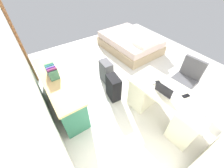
{
  "coord_description": "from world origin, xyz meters",
  "views": [
    {
      "loc": [
        -2.11,
        1.93,
        2.51
      ],
      "look_at": [
        -0.46,
        0.82,
        0.6
      ],
      "focal_mm": 22.64,
      "sensor_mm": 36.0,
      "label": 1
    }
  ],
  "objects_px": {
    "credenza": "(60,91)",
    "laptop": "(165,91)",
    "desk": "(165,105)",
    "office_chair": "(184,81)",
    "desk_lamp": "(207,100)",
    "figurine_small": "(48,66)",
    "suitcase_black": "(113,88)",
    "computer_mouse": "(154,83)",
    "bed": "(130,43)",
    "cell_phone_near_laptop": "(186,96)",
    "suitcase_spare_grey": "(106,72)",
    "cell_phone_by_mouse": "(156,82)"
  },
  "relations": [
    {
      "from": "computer_mouse",
      "to": "suitcase_black",
      "type": "bearing_deg",
      "value": 25.94
    },
    {
      "from": "credenza",
      "to": "laptop",
      "type": "distance_m",
      "value": 2.05
    },
    {
      "from": "office_chair",
      "to": "cell_phone_by_mouse",
      "type": "distance_m",
      "value": 0.89
    },
    {
      "from": "cell_phone_near_laptop",
      "to": "desk_lamp",
      "type": "height_order",
      "value": "desk_lamp"
    },
    {
      "from": "computer_mouse",
      "to": "cell_phone_by_mouse",
      "type": "distance_m",
      "value": 0.07
    },
    {
      "from": "suitcase_black",
      "to": "suitcase_spare_grey",
      "type": "xyz_separation_m",
      "value": [
        0.56,
        -0.17,
        -0.0
      ]
    },
    {
      "from": "laptop",
      "to": "desk_lamp",
      "type": "height_order",
      "value": "desk_lamp"
    },
    {
      "from": "desk",
      "to": "figurine_small",
      "type": "xyz_separation_m",
      "value": [
        1.86,
        1.52,
        0.4
      ]
    },
    {
      "from": "bed",
      "to": "figurine_small",
      "type": "relative_size",
      "value": 17.76
    },
    {
      "from": "desk",
      "to": "laptop",
      "type": "distance_m",
      "value": 0.41
    },
    {
      "from": "cell_phone_by_mouse",
      "to": "desk",
      "type": "bearing_deg",
      "value": -154.28
    },
    {
      "from": "office_chair",
      "to": "suitcase_black",
      "type": "bearing_deg",
      "value": 58.24
    },
    {
      "from": "desk",
      "to": "suitcase_black",
      "type": "xyz_separation_m",
      "value": [
        0.99,
        0.5,
        -0.09
      ]
    },
    {
      "from": "office_chair",
      "to": "suitcase_black",
      "type": "distance_m",
      "value": 1.55
    },
    {
      "from": "suitcase_spare_grey",
      "to": "cell_phone_by_mouse",
      "type": "xyz_separation_m",
      "value": [
        -1.25,
        -0.32,
        0.45
      ]
    },
    {
      "from": "laptop",
      "to": "desk_lamp",
      "type": "distance_m",
      "value": 0.61
    },
    {
      "from": "bed",
      "to": "computer_mouse",
      "type": "bearing_deg",
      "value": 149.3
    },
    {
      "from": "desk",
      "to": "credenza",
      "type": "relative_size",
      "value": 0.83
    },
    {
      "from": "cell_phone_near_laptop",
      "to": "cell_phone_by_mouse",
      "type": "distance_m",
      "value": 0.53
    },
    {
      "from": "figurine_small",
      "to": "cell_phone_near_laptop",
      "type": "bearing_deg",
      "value": -141.12
    },
    {
      "from": "bed",
      "to": "computer_mouse",
      "type": "distance_m",
      "value": 2.54
    },
    {
      "from": "desk",
      "to": "cell_phone_near_laptop",
      "type": "xyz_separation_m",
      "value": [
        -0.21,
        -0.14,
        0.35
      ]
    },
    {
      "from": "office_chair",
      "to": "figurine_small",
      "type": "height_order",
      "value": "office_chair"
    },
    {
      "from": "cell_phone_by_mouse",
      "to": "bed",
      "type": "bearing_deg",
      "value": -4.99
    },
    {
      "from": "office_chair",
      "to": "credenza",
      "type": "height_order",
      "value": "office_chair"
    },
    {
      "from": "office_chair",
      "to": "computer_mouse",
      "type": "distance_m",
      "value": 0.97
    },
    {
      "from": "office_chair",
      "to": "credenza",
      "type": "bearing_deg",
      "value": 61.16
    },
    {
      "from": "credenza",
      "to": "cell_phone_near_laptop",
      "type": "xyz_separation_m",
      "value": [
        -1.67,
        -1.66,
        0.37
      ]
    },
    {
      "from": "suitcase_spare_grey",
      "to": "laptop",
      "type": "distance_m",
      "value": 1.6
    },
    {
      "from": "office_chair",
      "to": "desk_lamp",
      "type": "xyz_separation_m",
      "value": [
        -0.68,
        0.76,
        0.57
      ]
    },
    {
      "from": "desk",
      "to": "desk_lamp",
      "type": "distance_m",
      "value": 0.79
    },
    {
      "from": "suitcase_black",
      "to": "cell_phone_near_laptop",
      "type": "height_order",
      "value": "cell_phone_near_laptop"
    },
    {
      "from": "desk",
      "to": "bed",
      "type": "bearing_deg",
      "value": -25.9
    },
    {
      "from": "office_chair",
      "to": "figurine_small",
      "type": "bearing_deg",
      "value": 54.25
    },
    {
      "from": "bed",
      "to": "laptop",
      "type": "relative_size",
      "value": 5.92
    },
    {
      "from": "desk",
      "to": "laptop",
      "type": "height_order",
      "value": "laptop"
    },
    {
      "from": "figurine_small",
      "to": "office_chair",
      "type": "bearing_deg",
      "value": -125.75
    },
    {
      "from": "office_chair",
      "to": "desk_lamp",
      "type": "relative_size",
      "value": 2.72
    },
    {
      "from": "suitcase_black",
      "to": "laptop",
      "type": "bearing_deg",
      "value": -149.09
    },
    {
      "from": "suitcase_spare_grey",
      "to": "computer_mouse",
      "type": "distance_m",
      "value": 1.35
    },
    {
      "from": "bed",
      "to": "cell_phone_near_laptop",
      "type": "distance_m",
      "value": 2.89
    },
    {
      "from": "laptop",
      "to": "desk_lamp",
      "type": "xyz_separation_m",
      "value": [
        -0.55,
        -0.15,
        0.21
      ]
    },
    {
      "from": "desk_lamp",
      "to": "figurine_small",
      "type": "distance_m",
      "value": 2.85
    },
    {
      "from": "suitcase_black",
      "to": "laptop",
      "type": "relative_size",
      "value": 1.77
    },
    {
      "from": "bed",
      "to": "office_chair",
      "type": "bearing_deg",
      "value": 170.71
    },
    {
      "from": "computer_mouse",
      "to": "suitcase_spare_grey",
      "type": "bearing_deg",
      "value": 5.79
    },
    {
      "from": "suitcase_spare_grey",
      "to": "cell_phone_near_laptop",
      "type": "xyz_separation_m",
      "value": [
        -1.76,
        -0.47,
        0.45
      ]
    },
    {
      "from": "credenza",
      "to": "laptop",
      "type": "xyz_separation_m",
      "value": [
        -1.42,
        -1.42,
        0.42
      ]
    },
    {
      "from": "suitcase_black",
      "to": "cell_phone_near_laptop",
      "type": "relative_size",
      "value": 4.29
    },
    {
      "from": "desk",
      "to": "figurine_small",
      "type": "height_order",
      "value": "figurine_small"
    }
  ]
}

